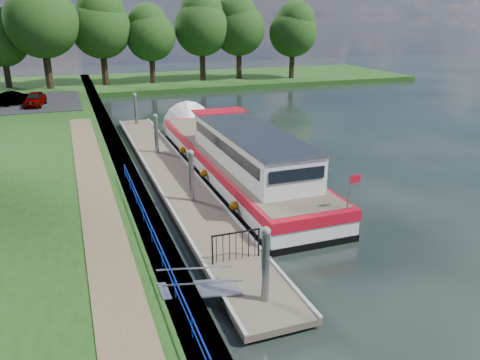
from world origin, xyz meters
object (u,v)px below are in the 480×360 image
object	(u,v)px
car_a	(35,99)
car_b	(16,98)
barge	(231,155)
pontoon	(172,176)

from	to	relation	value
car_a	car_b	distance (m)	2.21
car_b	barge	bearing A→B (deg)	-173.90
car_a	car_b	size ratio (longest dim) A/B	1.02
pontoon	car_a	size ratio (longest dim) A/B	7.73
pontoon	car_b	world-z (taller)	car_b
pontoon	car_a	xyz separation A→B (m)	(-8.04, 22.51, 1.31)
car_b	pontoon	bearing A→B (deg)	179.13
pontoon	barge	world-z (taller)	barge
barge	car_b	bearing A→B (deg)	119.07
pontoon	barge	xyz separation A→B (m)	(3.60, -0.01, 0.90)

